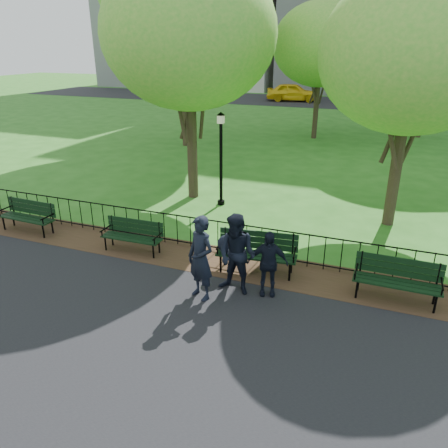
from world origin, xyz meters
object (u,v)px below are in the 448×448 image
at_px(lamppost, 221,156).
at_px(sedan_silver, 382,98).
at_px(park_bench_main, 245,247).
at_px(park_bench_left_a, 133,232).
at_px(park_bench_left_b, 29,213).
at_px(person_mid, 237,255).
at_px(park_bench_right_a, 398,276).
at_px(tree_near_w, 189,34).
at_px(taxi, 293,92).
at_px(person_right, 268,263).
at_px(tree_near_e, 414,54).
at_px(tree_far_c, 321,45).
at_px(person_left, 201,258).

bearing_deg(lamppost, sedan_silver, 82.19).
height_order(park_bench_main, lamppost, lamppost).
relative_size(park_bench_left_a, park_bench_left_b, 0.94).
bearing_deg(person_mid, park_bench_main, 107.23).
bearing_deg(park_bench_main, park_bench_right_a, -7.03).
distance_m(tree_near_w, taxi, 29.16).
xyz_separation_m(park_bench_main, park_bench_left_a, (-3.13, 0.02, -0.13)).
relative_size(park_bench_left_a, tree_near_w, 0.21).
relative_size(park_bench_right_a, lamppost, 0.58).
distance_m(park_bench_main, park_bench_left_b, 6.72).
bearing_deg(person_right, lamppost, 105.61).
distance_m(park_bench_left_a, person_right, 4.02).
distance_m(tree_near_e, tree_far_c, 13.06).
height_order(tree_near_w, tree_near_e, tree_near_w).
bearing_deg(tree_near_w, taxi, 95.76).
distance_m(tree_near_e, person_right, 7.14).
relative_size(park_bench_left_b, person_mid, 0.96).
distance_m(park_bench_left_a, park_bench_left_b, 3.59).
height_order(park_bench_left_a, park_bench_right_a, park_bench_right_a).
bearing_deg(taxi, tree_near_e, -170.49).
distance_m(park_bench_main, person_mid, 1.02).
distance_m(lamppost, person_left, 6.03).
relative_size(person_left, person_mid, 1.03).
height_order(tree_near_e, person_right, tree_near_e).
bearing_deg(taxi, tree_near_w, 176.87).
relative_size(person_mid, person_right, 1.22).
distance_m(park_bench_right_a, lamppost, 7.25).
xyz_separation_m(tree_far_c, person_left, (0.86, -18.20, -4.12)).
height_order(lamppost, sedan_silver, lamppost).
distance_m(lamppost, tree_far_c, 12.97).
bearing_deg(person_mid, park_bench_right_a, 24.63).
height_order(park_bench_left_b, tree_near_e, tree_near_e).
relative_size(person_left, taxi, 0.39).
bearing_deg(sedan_silver, person_right, -173.53).
bearing_deg(sedan_silver, tree_near_e, -169.01).
bearing_deg(park_bench_left_b, lamppost, 45.16).
bearing_deg(tree_near_w, person_right, -51.67).
bearing_deg(person_left, sedan_silver, 110.74).
distance_m(park_bench_main, tree_near_e, 6.95).
bearing_deg(tree_near_w, tree_near_e, -1.52).
bearing_deg(tree_near_w, tree_far_c, 79.81).
distance_m(person_right, sedan_silver, 33.66).
bearing_deg(person_mid, tree_near_w, 131.60).
xyz_separation_m(park_bench_left_a, tree_far_c, (1.77, 16.72, 4.54)).
bearing_deg(sedan_silver, person_left, -175.67).
xyz_separation_m(park_bench_main, lamppost, (-2.28, 4.25, 1.04)).
distance_m(park_bench_left_b, person_left, 6.41).
height_order(tree_near_w, tree_far_c, tree_near_w).
distance_m(park_bench_left_a, person_left, 3.05).
bearing_deg(person_left, park_bench_left_a, 174.95).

